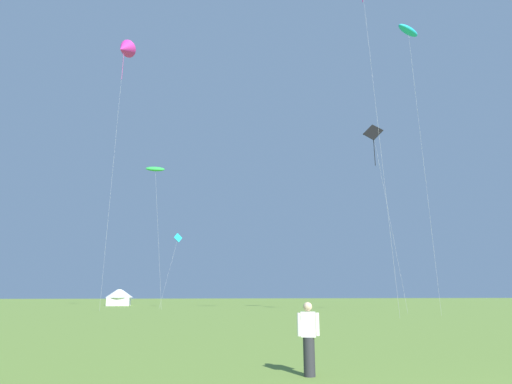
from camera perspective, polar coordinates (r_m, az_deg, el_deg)
kite_cyan_diamond at (r=64.49m, az=-10.66°, el=-6.37°), size 2.84×2.44×11.00m
kite_green_parafoil at (r=60.98m, az=-13.62°, el=3.05°), size 3.26×1.83×19.74m
kite_cyan_parafoil at (r=54.06m, az=20.08°, el=19.99°), size 3.66×2.76×31.92m
kite_magenta_delta at (r=67.54m, az=-17.58°, el=18.13°), size 3.81×4.32×38.62m
kite_black_diamond at (r=50.43m, az=15.77°, el=7.43°), size 2.64×2.18×21.29m
person_spectator at (r=10.90m, az=7.21°, el=-19.36°), size 0.57×0.33×1.73m
festival_tent_left at (r=78.26m, az=-18.19°, el=-13.33°), size 4.65×4.65×3.02m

